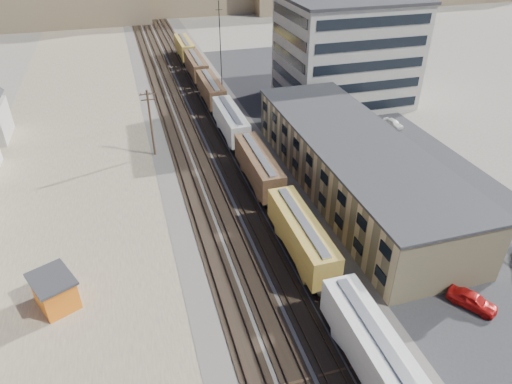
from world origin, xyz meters
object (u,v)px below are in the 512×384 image
object	(u,v)px
parked_car_red	(472,300)
maintenance_shed	(55,291)
parked_car_blue	(325,105)
utility_pole_north	(151,122)
freight_train	(243,142)

from	to	relation	value
parked_car_red	maintenance_shed	bearing A→B (deg)	130.52
parked_car_blue	utility_pole_north	bearing A→B (deg)	149.84
freight_train	parked_car_red	world-z (taller)	freight_train
parked_car_red	parked_car_blue	world-z (taller)	parked_car_blue
parked_car_blue	freight_train	bearing A→B (deg)	170.10
utility_pole_north	freight_train	bearing A→B (deg)	-22.22
utility_pole_north	parked_car_red	size ratio (longest dim) A/B	2.25
freight_train	parked_car_blue	bearing A→B (deg)	36.25
utility_pole_north	parked_car_blue	bearing A→B (deg)	15.99
freight_train	utility_pole_north	distance (m)	13.52
maintenance_shed	parked_car_red	xyz separation A→B (m)	(36.67, -11.25, -0.89)
freight_train	parked_car_red	xyz separation A→B (m)	(12.55, -34.05, -2.04)
parked_car_red	freight_train	bearing A→B (deg)	77.81
maintenance_shed	parked_car_red	size ratio (longest dim) A/B	1.22
utility_pole_north	maintenance_shed	distance (m)	30.45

